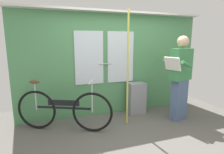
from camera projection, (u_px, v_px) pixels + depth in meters
ground_plane at (142, 143)px, 2.96m from camera, size 5.10×4.39×0.04m
train_door_wall at (113, 62)px, 4.02m from camera, size 4.10×0.28×2.22m
bicycle_near_door at (64, 110)px, 3.30m from camera, size 1.62×0.83×0.94m
passenger_reading_newspaper at (180, 77)px, 3.68m from camera, size 0.62×0.56×1.71m
trash_bin_by_wall at (136, 98)px, 4.13m from camera, size 0.38×0.28×0.70m
handrail_pole at (128, 69)px, 3.45m from camera, size 0.04×0.04×2.18m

